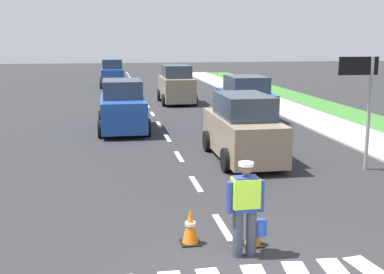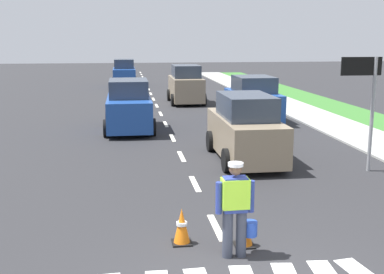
% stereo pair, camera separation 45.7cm
% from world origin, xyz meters
% --- Properties ---
extents(ground_plane, '(96.00, 96.00, 0.00)m').
position_xyz_m(ground_plane, '(0.00, 21.00, 0.00)').
color(ground_plane, '#28282B').
extents(sidewalk_right, '(2.40, 72.00, 0.14)m').
position_xyz_m(sidewalk_right, '(7.20, 10.00, 0.00)').
color(sidewalk_right, '#9E9E99').
rests_on(sidewalk_right, ground).
extents(lane_center_line, '(0.14, 46.40, 0.01)m').
position_xyz_m(lane_center_line, '(0.00, 25.20, 0.00)').
color(lane_center_line, silver).
rests_on(lane_center_line, ground).
extents(road_worker, '(0.76, 0.38, 1.67)m').
position_xyz_m(road_worker, '(0.09, 1.38, 0.93)').
color(road_worker, '#383D4C').
rests_on(road_worker, ground).
extents(lane_direction_sign, '(1.16, 0.11, 3.20)m').
position_xyz_m(lane_direction_sign, '(4.81, 6.31, 2.41)').
color(lane_direction_sign, gray).
rests_on(lane_direction_sign, ground).
extents(traffic_cone_near, '(0.36, 0.36, 0.64)m').
position_xyz_m(traffic_cone_near, '(0.34, 1.78, 0.32)').
color(traffic_cone_near, black).
rests_on(traffic_cone_near, ground).
extents(traffic_cone_far, '(0.36, 0.36, 0.67)m').
position_xyz_m(traffic_cone_far, '(-0.77, 2.04, 0.33)').
color(traffic_cone_far, black).
rests_on(traffic_cone_far, ground).
extents(car_oncoming_third, '(1.92, 3.80, 2.11)m').
position_xyz_m(car_oncoming_third, '(-1.74, 31.84, 0.98)').
color(car_oncoming_third, '#1E4799').
rests_on(car_oncoming_third, ground).
extents(car_parked_far, '(2.08, 3.94, 2.03)m').
position_xyz_m(car_parked_far, '(3.97, 15.02, 0.94)').
color(car_parked_far, '#1E4799').
rests_on(car_parked_far, ground).
extents(car_outgoing_ahead, '(1.87, 4.26, 2.04)m').
position_xyz_m(car_outgoing_ahead, '(1.88, 8.01, 0.95)').
color(car_outgoing_ahead, gray).
rests_on(car_outgoing_ahead, ground).
extents(car_oncoming_lead, '(1.98, 4.05, 2.06)m').
position_xyz_m(car_oncoming_lead, '(-1.59, 13.49, 0.96)').
color(car_oncoming_lead, '#1E4799').
rests_on(car_oncoming_lead, ground).
extents(car_outgoing_far, '(1.94, 3.91, 2.18)m').
position_xyz_m(car_outgoing_far, '(1.76, 21.66, 1.01)').
color(car_outgoing_far, gray).
rests_on(car_outgoing_far, ground).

